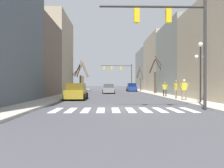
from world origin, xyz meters
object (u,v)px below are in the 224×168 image
object	(u,v)px
car_parked_left_mid	(109,89)
pedestrian_on_right_sidewalk	(165,88)
street_tree_right_near	(82,77)
street_tree_right_mid	(156,77)
traffic_signal_near	(176,31)
car_parked_right_far	(132,88)
pedestrian_on_left_sidewalk	(176,88)
car_parked_right_mid	(76,92)
street_lamp_right_corner	(201,60)
traffic_signal_far	(120,71)
street_tree_left_far	(80,77)
pedestrian_near_right_corner	(184,88)
street_tree_right_far	(140,80)

from	to	relation	value
car_parked_left_mid	pedestrian_on_right_sidewalk	bearing A→B (deg)	30.77
street_tree_right_near	street_tree_right_mid	distance (m)	20.53
traffic_signal_near	car_parked_left_mid	world-z (taller)	traffic_signal_near
car_parked_right_far	pedestrian_on_left_sidewalk	bearing A→B (deg)	-176.24
car_parked_right_mid	traffic_signal_near	bearing A→B (deg)	-140.92
car_parked_right_mid	street_lamp_right_corner	bearing A→B (deg)	-116.57
traffic_signal_far	car_parked_left_mid	xyz separation A→B (m)	(-2.92, -16.67, -3.98)
car_parked_right_mid	pedestrian_on_right_sidewalk	distance (m)	10.17
car_parked_right_far	car_parked_right_mid	xyz separation A→B (m)	(-8.20, -22.66, -0.01)
street_lamp_right_corner	traffic_signal_far	bearing A→B (deg)	96.59
pedestrian_on_right_sidewalk	street_tree_left_far	distance (m)	19.81
pedestrian_near_right_corner	street_tree_left_far	bearing A→B (deg)	129.31
car_parked_left_mid	pedestrian_on_left_sidewalk	xyz separation A→B (m)	(6.38, -14.76, 0.47)
traffic_signal_far	car_parked_left_mid	bearing A→B (deg)	-99.95
car_parked_left_mid	pedestrian_near_right_corner	distance (m)	17.82
car_parked_left_mid	pedestrian_on_right_sidewalk	distance (m)	12.46
traffic_signal_near	pedestrian_near_right_corner	size ratio (longest dim) A/B	3.65
pedestrian_on_right_sidewalk	pedestrian_near_right_corner	xyz separation A→B (m)	(0.13, -5.88, 0.12)
traffic_signal_far	car_parked_right_mid	xyz separation A→B (m)	(-6.31, -30.23, -3.94)
traffic_signal_near	pedestrian_near_right_corner	distance (m)	7.40
street_lamp_right_corner	street_tree_right_far	bearing A→B (deg)	91.05
street_tree_left_far	street_tree_right_far	distance (m)	12.28
street_lamp_right_corner	pedestrian_on_right_sidewalk	bearing A→B (deg)	94.59
car_parked_right_far	street_tree_right_far	size ratio (longest dim) A/B	0.82
pedestrian_on_left_sidewalk	street_tree_left_far	world-z (taller)	street_tree_left_far
pedestrian_on_left_sidewalk	street_tree_right_far	world-z (taller)	street_tree_right_far
car_parked_left_mid	car_parked_right_mid	size ratio (longest dim) A/B	0.97
street_lamp_right_corner	pedestrian_near_right_corner	bearing A→B (deg)	103.32
pedestrian_on_right_sidewalk	street_tree_right_far	size ratio (longest dim) A/B	0.32
street_tree_right_far	street_tree_left_far	bearing A→B (deg)	-163.29
traffic_signal_far	street_tree_right_mid	world-z (taller)	traffic_signal_far
traffic_signal_far	street_lamp_right_corner	xyz separation A→B (m)	(4.10, -35.43, -1.25)
pedestrian_on_right_sidewalk	street_tree_left_far	xyz separation A→B (m)	(-11.61, 15.96, 1.65)
street_tree_right_mid	street_tree_right_near	bearing A→B (deg)	129.25
pedestrian_on_left_sidewalk	street_tree_right_near	bearing A→B (deg)	53.39
street_tree_right_far	pedestrian_on_left_sidewalk	bearing A→B (deg)	-90.32
car_parked_left_mid	street_tree_right_mid	world-z (taller)	street_tree_right_mid
car_parked_right_mid	pedestrian_on_right_sidewalk	bearing A→B (deg)	-73.70
car_parked_right_mid	street_tree_right_near	xyz separation A→B (m)	(-2.40, 27.14, 2.26)
street_lamp_right_corner	pedestrian_on_left_sidewalk	size ratio (longest dim) A/B	2.66
street_tree_left_far	car_parked_right_far	bearing A→B (deg)	20.93
traffic_signal_near	street_tree_right_mid	world-z (taller)	traffic_signal_near
car_parked_right_far	street_tree_right_far	bearing A→B (deg)	-100.57
street_tree_right_near	pedestrian_near_right_corner	bearing A→B (deg)	-67.84
street_tree_left_far	street_tree_right_mid	distance (m)	14.56
car_parked_right_far	car_parked_right_mid	distance (m)	24.10
car_parked_right_far	street_tree_right_near	bearing A→B (deg)	67.06
car_parked_right_mid	pedestrian_on_right_sidewalk	world-z (taller)	pedestrian_on_right_sidewalk
car_parked_right_far	street_tree_left_far	size ratio (longest dim) A/B	0.70
traffic_signal_far	street_tree_right_far	xyz separation A→B (m)	(3.59, -7.89, -2.33)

